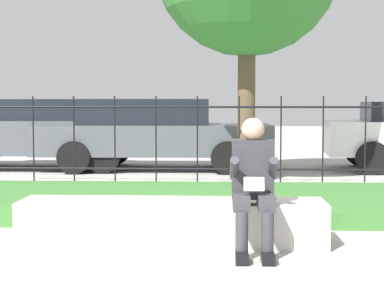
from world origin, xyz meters
name	(u,v)px	position (x,y,z in m)	size (l,w,h in m)	color
ground_plane	(147,243)	(0.00, 0.00, 0.00)	(60.00, 60.00, 0.00)	#B2AFA8
stone_bench	(172,225)	(0.25, 0.00, 0.19)	(2.93, 0.60, 0.42)	beige
person_seated_reader	(253,181)	(1.01, -0.33, 0.66)	(0.42, 0.73, 1.22)	black
grass_berm	(165,201)	(0.00, 2.03, 0.09)	(8.64, 2.67, 0.18)	#3D7533
iron_fence	(177,139)	(0.00, 4.12, 0.77)	(6.64, 0.03, 1.46)	black
car_parked_center	(152,132)	(-0.70, 6.78, 0.76)	(4.72, 2.03, 1.42)	#4C5156
car_parked_left	(38,131)	(-3.03, 6.84, 0.77)	(4.63, 2.06, 1.42)	#4C5156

